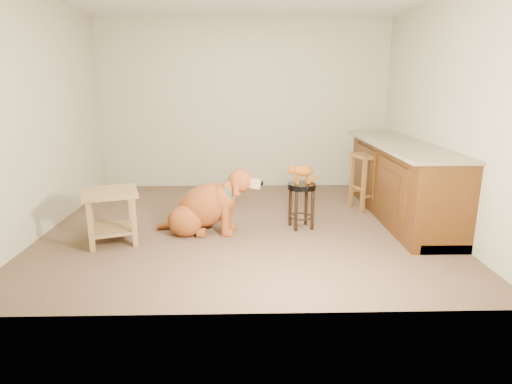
{
  "coord_description": "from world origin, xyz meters",
  "views": [
    {
      "loc": [
        0.01,
        -4.83,
        1.66
      ],
      "look_at": [
        0.13,
        -0.16,
        0.45
      ],
      "focal_mm": 30.0,
      "sensor_mm": 36.0,
      "label": 1
    }
  ],
  "objects_px": {
    "wood_stool": "(368,181)",
    "tabby_kitten": "(301,172)",
    "side_table": "(111,208)",
    "golden_retriever": "(205,207)",
    "padded_stool": "(301,196)"
  },
  "relations": [
    {
      "from": "wood_stool",
      "to": "tabby_kitten",
      "type": "xyz_separation_m",
      "value": [
        -0.99,
        -0.73,
        0.28
      ]
    },
    {
      "from": "golden_retriever",
      "to": "padded_stool",
      "type": "bearing_deg",
      "value": 15.07
    },
    {
      "from": "padded_stool",
      "to": "tabby_kitten",
      "type": "relative_size",
      "value": 1.37
    },
    {
      "from": "wood_stool",
      "to": "tabby_kitten",
      "type": "height_order",
      "value": "tabby_kitten"
    },
    {
      "from": "side_table",
      "to": "tabby_kitten",
      "type": "height_order",
      "value": "tabby_kitten"
    },
    {
      "from": "padded_stool",
      "to": "tabby_kitten",
      "type": "xyz_separation_m",
      "value": [
        -0.01,
        -0.0,
        0.29
      ]
    },
    {
      "from": "side_table",
      "to": "golden_retriever",
      "type": "xyz_separation_m",
      "value": [
        0.96,
        0.29,
        -0.08
      ]
    },
    {
      "from": "wood_stool",
      "to": "side_table",
      "type": "xyz_separation_m",
      "value": [
        -3.04,
        -1.14,
        -0.01
      ]
    },
    {
      "from": "golden_retriever",
      "to": "wood_stool",
      "type": "bearing_deg",
      "value": 30.92
    },
    {
      "from": "wood_stool",
      "to": "golden_retriever",
      "type": "relative_size",
      "value": 0.61
    },
    {
      "from": "wood_stool",
      "to": "golden_retriever",
      "type": "height_order",
      "value": "wood_stool"
    },
    {
      "from": "padded_stool",
      "to": "golden_retriever",
      "type": "relative_size",
      "value": 0.43
    },
    {
      "from": "golden_retriever",
      "to": "side_table",
      "type": "bearing_deg",
      "value": -154.93
    },
    {
      "from": "side_table",
      "to": "golden_retriever",
      "type": "relative_size",
      "value": 0.56
    },
    {
      "from": "padded_stool",
      "to": "wood_stool",
      "type": "xyz_separation_m",
      "value": [
        0.98,
        0.73,
        0.01
      ]
    }
  ]
}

